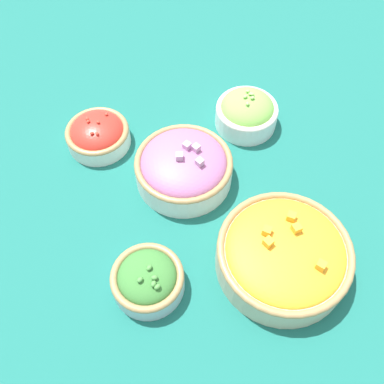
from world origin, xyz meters
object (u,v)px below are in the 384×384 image
bowl_broccoli (148,279)px  bowl_lettuce (247,112)px  bowl_squash (284,254)px  bowl_cherry_tomatoes (98,134)px  bowl_red_onion (182,167)px

bowl_broccoli → bowl_lettuce: 0.40m
bowl_squash → bowl_cherry_tomatoes: size_ratio=1.74×
bowl_red_onion → bowl_cherry_tomatoes: bearing=-134.1°
bowl_broccoli → bowl_lettuce: bearing=136.6°
bowl_broccoli → bowl_squash: bearing=83.6°
bowl_lettuce → bowl_red_onion: bearing=-59.0°
bowl_red_onion → bowl_lettuce: 0.19m
bowl_broccoli → bowl_red_onion: bearing=149.9°
bowl_red_onion → bowl_lettuce: bearing=121.0°
bowl_broccoli → bowl_lettuce: (-0.29, 0.27, 0.00)m
bowl_broccoli → bowl_red_onion: (-0.19, 0.11, 0.01)m
bowl_broccoli → bowl_red_onion: 0.22m
bowl_red_onion → bowl_cherry_tomatoes: (-0.13, -0.14, -0.01)m
bowl_red_onion → bowl_squash: bowl_red_onion is taller
bowl_lettuce → bowl_broccoli: bearing=-43.4°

